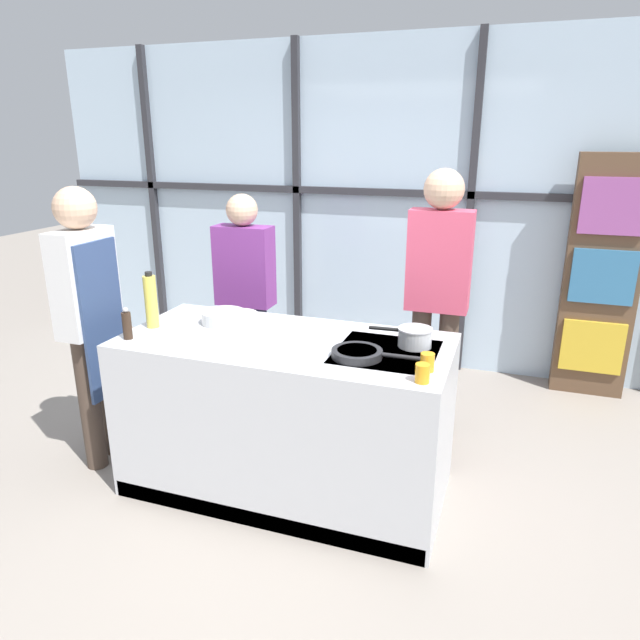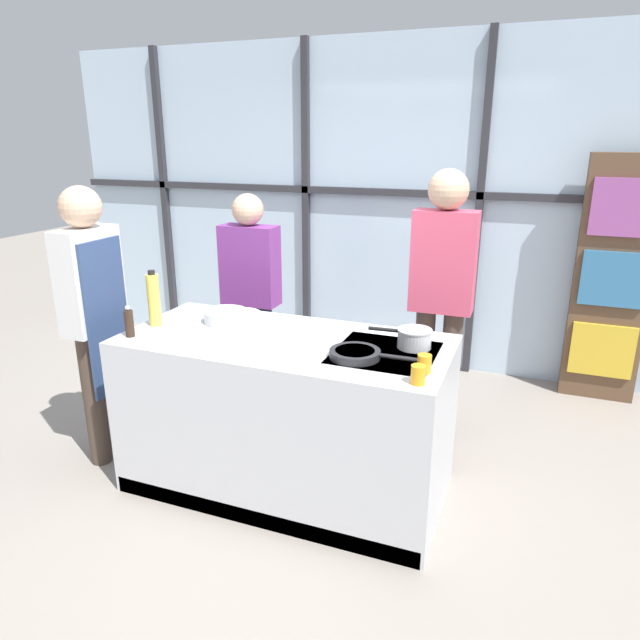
% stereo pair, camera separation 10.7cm
% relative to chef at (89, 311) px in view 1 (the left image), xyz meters
% --- Properties ---
extents(ground_plane, '(18.00, 18.00, 0.00)m').
position_rel_chef_xyz_m(ground_plane, '(1.22, 0.11, -1.01)').
color(ground_plane, gray).
extents(back_window_wall, '(6.40, 0.10, 2.80)m').
position_rel_chef_xyz_m(back_window_wall, '(1.22, 2.33, 0.40)').
color(back_window_wall, silver).
rests_on(back_window_wall, ground_plane).
extents(bookshelf, '(0.54, 0.19, 1.89)m').
position_rel_chef_xyz_m(bookshelf, '(3.02, 2.14, -0.06)').
color(bookshelf, brown).
rests_on(bookshelf, ground_plane).
extents(demo_island, '(1.83, 0.85, 0.93)m').
position_rel_chef_xyz_m(demo_island, '(1.22, 0.11, -0.54)').
color(demo_island, silver).
rests_on(demo_island, ground_plane).
extents(chef, '(0.24, 0.40, 1.74)m').
position_rel_chef_xyz_m(chef, '(0.00, 0.00, 0.00)').
color(chef, '#47382D').
rests_on(chef, ground_plane).
extents(spectator_far_left, '(0.42, 0.23, 1.62)m').
position_rel_chef_xyz_m(spectator_far_left, '(0.52, 1.04, -0.09)').
color(spectator_far_left, '#232838').
rests_on(spectator_far_left, ground_plane).
extents(spectator_center_left, '(0.40, 0.25, 1.82)m').
position_rel_chef_xyz_m(spectator_center_left, '(1.92, 1.04, 0.06)').
color(spectator_center_left, '#47382D').
rests_on(spectator_center_left, ground_plane).
extents(frying_pan, '(0.47, 0.26, 0.04)m').
position_rel_chef_xyz_m(frying_pan, '(1.68, -0.02, -0.05)').
color(frying_pan, '#232326').
rests_on(frying_pan, demo_island).
extents(saucepan, '(0.34, 0.18, 0.10)m').
position_rel_chef_xyz_m(saucepan, '(1.91, 0.23, -0.02)').
color(saucepan, silver).
rests_on(saucepan, demo_island).
extents(white_plate, '(0.23, 0.23, 0.01)m').
position_rel_chef_xyz_m(white_plate, '(0.78, 0.42, -0.07)').
color(white_plate, white).
rests_on(white_plate, demo_island).
extents(mixing_bowl, '(0.26, 0.26, 0.07)m').
position_rel_chef_xyz_m(mixing_bowl, '(0.76, 0.25, -0.03)').
color(mixing_bowl, silver).
rests_on(mixing_bowl, demo_island).
extents(oil_bottle, '(0.07, 0.07, 0.33)m').
position_rel_chef_xyz_m(oil_bottle, '(0.41, 0.05, 0.08)').
color(oil_bottle, '#E0CC4C').
rests_on(oil_bottle, demo_island).
extents(pepper_grinder, '(0.05, 0.05, 0.18)m').
position_rel_chef_xyz_m(pepper_grinder, '(0.40, -0.17, 0.01)').
color(pepper_grinder, '#332319').
rests_on(pepper_grinder, demo_island).
extents(juice_glass_near, '(0.07, 0.07, 0.09)m').
position_rel_chef_xyz_m(juice_glass_near, '(2.03, -0.22, -0.03)').
color(juice_glass_near, orange).
rests_on(juice_glass_near, demo_island).
extents(juice_glass_far, '(0.07, 0.07, 0.09)m').
position_rel_chef_xyz_m(juice_glass_far, '(2.03, -0.08, -0.03)').
color(juice_glass_far, orange).
rests_on(juice_glass_far, demo_island).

